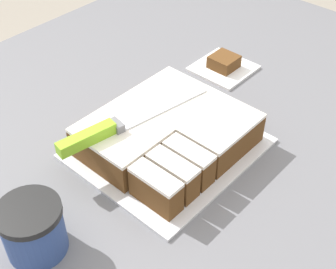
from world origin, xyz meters
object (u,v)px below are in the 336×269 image
(coffee_cup, at_px, (33,229))
(brownie, at_px, (224,62))
(cake_board, at_px, (168,148))
(knife, at_px, (108,129))
(cake, at_px, (168,133))

(coffee_cup, xyz_separation_m, brownie, (0.59, 0.09, -0.02))
(coffee_cup, bearing_deg, cake_board, 0.07)
(coffee_cup, distance_m, brownie, 0.60)
(cake_board, relative_size, brownie, 5.49)
(cake_board, xyz_separation_m, knife, (-0.09, 0.06, 0.07))
(cake_board, distance_m, coffee_cup, 0.30)
(knife, bearing_deg, coffee_cup, -154.56)
(cake, distance_m, coffee_cup, 0.30)
(cake, relative_size, coffee_cup, 2.83)
(knife, distance_m, coffee_cup, 0.21)
(cake_board, distance_m, cake, 0.03)
(cake, distance_m, brownie, 0.30)
(cake, bearing_deg, cake_board, -139.01)
(coffee_cup, height_order, brownie, coffee_cup)
(cake, relative_size, knife, 0.88)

